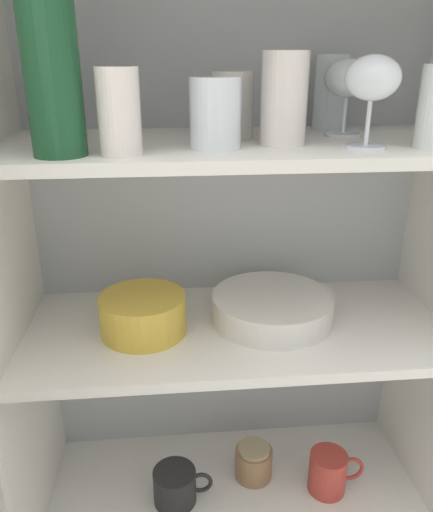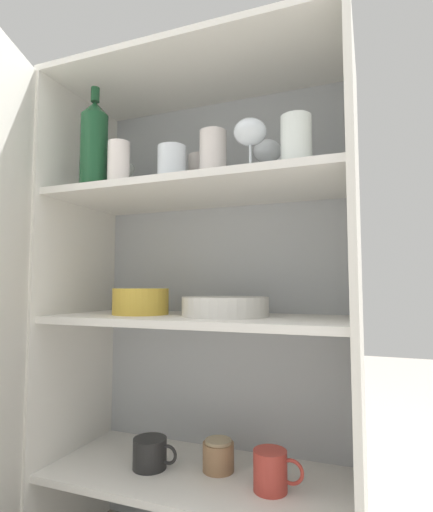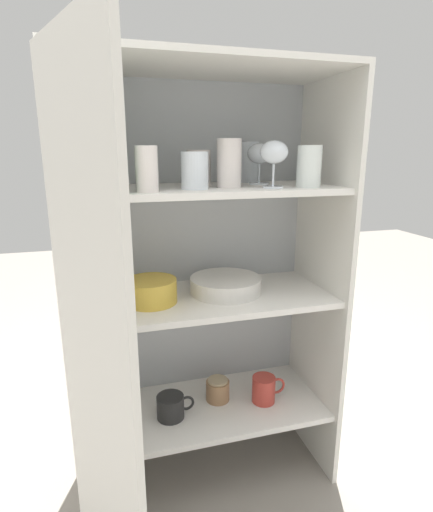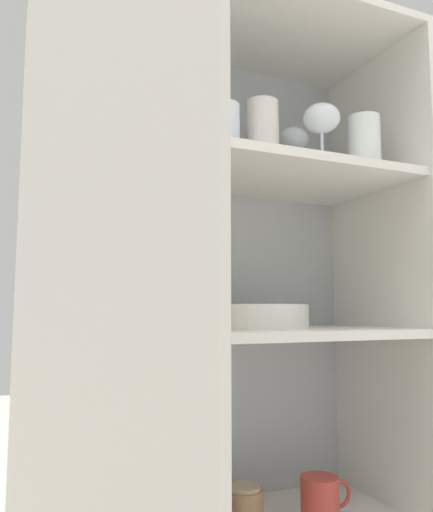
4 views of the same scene
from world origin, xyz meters
TOP-DOWN VIEW (x-y plane):
  - cupboard_back_panel at (0.00, 0.37)m, footprint 0.87×0.02m
  - cupboard_side_left at (-0.42, 0.18)m, footprint 0.02×0.40m
  - shelf_board_lower at (0.00, 0.18)m, footprint 0.83×0.36m
  - shelf_board_middle at (0.00, 0.18)m, footprint 0.83×0.36m
  - shelf_board_upper at (0.00, 0.18)m, footprint 0.83×0.36m
  - tumbler_glass_0 at (-0.05, 0.11)m, footprint 0.08×0.08m
  - tumbler_glass_1 at (0.19, 0.31)m, footprint 0.07×0.07m
  - tumbler_glass_2 at (-0.01, 0.22)m, footprint 0.08×0.08m
  - tumbler_glass_4 at (0.06, 0.13)m, footprint 0.08×0.08m
  - tumbler_glass_5 at (-0.19, 0.06)m, footprint 0.06×0.06m
  - wine_glass_0 at (0.19, 0.22)m, footprint 0.08×0.08m
  - wine_glass_1 at (-0.31, 0.25)m, footprint 0.07×0.07m
  - wine_glass_2 at (0.18, 0.08)m, footprint 0.08×0.08m
  - wine_bottle at (-0.28, 0.06)m, footprint 0.08×0.08m
  - plate_stack_white at (0.07, 0.20)m, footprint 0.24×0.24m
  - mixing_bowl_large at (-0.18, 0.17)m, footprint 0.17×0.17m
  - coffee_mug_primary at (-0.13, 0.16)m, footprint 0.13×0.09m
  - coffee_mug_extra_1 at (0.21, 0.15)m, footprint 0.13×0.08m
  - storage_jar at (0.05, 0.21)m, footprint 0.09×0.09m

SIDE VIEW (x-z plane):
  - shelf_board_lower at x=0.00m, z-range 0.25..0.27m
  - storage_jar at x=0.05m, z-range 0.27..0.35m
  - coffee_mug_primary at x=-0.13m, z-range 0.27..0.35m
  - coffee_mug_extra_1 at x=0.21m, z-range 0.27..0.37m
  - shelf_board_middle at x=0.00m, z-range 0.67..0.69m
  - cupboard_back_panel at x=0.00m, z-range 0.00..1.40m
  - cupboard_side_left at x=-0.42m, z-range 0.00..1.40m
  - plate_stack_white at x=0.07m, z-range 0.69..0.75m
  - mixing_bowl_large at x=-0.18m, z-range 0.70..0.77m
  - shelf_board_upper at x=0.00m, z-range 1.04..1.06m
  - tumbler_glass_0 at x=-0.05m, z-range 1.06..1.16m
  - tumbler_glass_2 at x=-0.01m, z-range 1.06..1.17m
  - tumbler_glass_5 at x=-0.19m, z-range 1.06..1.18m
  - tumbler_glass_1 at x=0.19m, z-range 1.06..1.20m
  - tumbler_glass_4 at x=0.06m, z-range 1.06..1.20m
  - wine_glass_0 at x=0.19m, z-range 1.09..1.22m
  - wine_glass_2 at x=0.18m, z-range 1.09..1.23m
  - wine_glass_1 at x=-0.31m, z-range 1.09..1.23m
  - wine_bottle at x=-0.28m, z-range 1.04..1.34m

